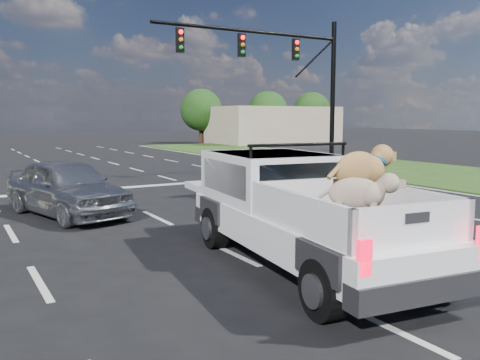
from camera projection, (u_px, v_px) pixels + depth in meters
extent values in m
plane|color=black|center=(305.00, 242.00, 10.65)|extent=(160.00, 160.00, 0.00)
cube|color=silver|center=(2.00, 218.00, 13.18)|extent=(0.12, 60.00, 0.01)
cube|color=silver|center=(133.00, 206.00, 14.93)|extent=(0.12, 60.00, 0.01)
cube|color=silver|center=(236.00, 197.00, 16.67)|extent=(0.12, 60.00, 0.01)
cube|color=silver|center=(319.00, 189.00, 18.42)|extent=(0.12, 60.00, 0.01)
cube|color=silver|center=(390.00, 183.00, 20.18)|extent=(0.15, 60.00, 0.01)
cube|color=silver|center=(144.00, 186.00, 19.23)|extent=(17.00, 0.45, 0.01)
cube|color=#1F4013|center=(458.00, 176.00, 22.28)|extent=(8.00, 60.00, 0.06)
cylinder|color=black|center=(333.00, 98.00, 24.01)|extent=(0.22, 0.22, 7.00)
cylinder|color=black|center=(252.00, 31.00, 21.44)|extent=(9.00, 0.14, 0.14)
cube|color=black|center=(296.00, 50.00, 22.66)|extent=(0.30, 0.18, 0.95)
sphere|color=#EA0708|center=(297.00, 42.00, 22.52)|extent=(0.18, 0.18, 0.18)
cube|color=black|center=(242.00, 45.00, 21.26)|extent=(0.30, 0.18, 0.95)
sphere|color=#EA0708|center=(243.00, 37.00, 21.13)|extent=(0.18, 0.18, 0.18)
cube|color=black|center=(180.00, 40.00, 19.87)|extent=(0.30, 0.18, 0.95)
sphere|color=#EA0708|center=(181.00, 32.00, 19.73)|extent=(0.18, 0.18, 0.18)
cube|color=#BBAB8E|center=(273.00, 125.00, 50.57)|extent=(12.00, 7.00, 3.60)
cylinder|color=#332114|center=(201.00, 132.00, 51.10)|extent=(0.44, 0.44, 2.16)
sphere|color=#10360E|center=(201.00, 110.00, 50.82)|extent=(4.20, 4.20, 4.20)
cylinder|color=#332114|center=(268.00, 131.00, 55.09)|extent=(0.44, 0.44, 2.16)
sphere|color=#10360E|center=(268.00, 110.00, 54.81)|extent=(4.20, 4.20, 4.20)
cylinder|color=#332114|center=(312.00, 130.00, 58.08)|extent=(0.44, 0.44, 2.16)
sphere|color=#10360E|center=(312.00, 111.00, 57.80)|extent=(4.20, 4.20, 4.20)
cylinder|color=black|center=(324.00, 289.00, 6.53)|extent=(0.40, 0.85, 0.82)
cylinder|color=black|center=(436.00, 272.00, 7.27)|extent=(0.40, 0.85, 0.82)
cylinder|color=black|center=(215.00, 228.00, 10.17)|extent=(0.40, 0.85, 0.82)
cylinder|color=black|center=(297.00, 220.00, 10.91)|extent=(0.40, 0.85, 0.82)
cube|color=white|center=(306.00, 228.00, 8.73)|extent=(2.72, 5.93, 0.56)
cube|color=white|center=(271.00, 177.00, 9.87)|extent=(2.27, 2.70, 0.93)
cube|color=black|center=(303.00, 183.00, 8.75)|extent=(1.67, 0.23, 0.67)
cylinder|color=black|center=(299.00, 145.00, 8.80)|extent=(1.94, 0.28, 0.05)
cube|color=black|center=(350.00, 229.00, 7.54)|extent=(2.24, 2.96, 0.06)
cube|color=white|center=(296.00, 213.00, 7.14)|extent=(0.41, 2.75, 0.56)
cube|color=white|center=(400.00, 204.00, 7.86)|extent=(0.41, 2.75, 0.56)
cube|color=white|center=(414.00, 226.00, 6.29)|extent=(1.92, 0.31, 0.56)
cube|color=#FB0527|center=(364.00, 258.00, 5.75)|extent=(0.18, 0.08, 0.43)
cube|color=black|center=(420.00, 288.00, 6.24)|extent=(2.10, 0.57, 0.32)
imported|color=#A3A5AA|center=(67.00, 187.00, 13.47)|extent=(2.91, 4.80, 1.53)
imported|color=black|center=(284.00, 180.00, 15.02)|extent=(2.86, 5.48, 1.52)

